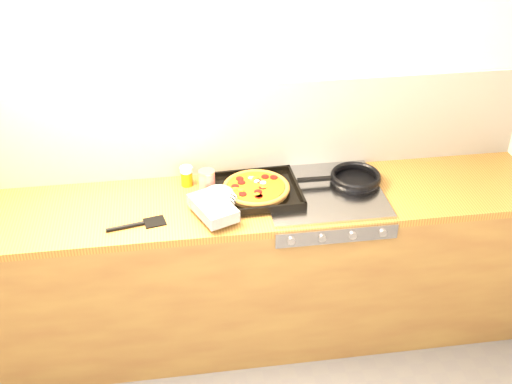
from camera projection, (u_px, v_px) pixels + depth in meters
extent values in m
plane|color=beige|center=(228.00, 112.00, 3.30)|extent=(3.20, 0.00, 3.20)
cube|color=white|center=(229.00, 130.00, 3.35)|extent=(3.20, 0.02, 0.50)
cube|color=olive|center=(237.00, 272.00, 3.49)|extent=(3.20, 0.60, 0.86)
cube|color=olive|center=(236.00, 203.00, 3.25)|extent=(3.20, 0.60, 0.04)
cube|color=#A1A2A6|center=(337.00, 235.00, 3.07)|extent=(0.60, 0.03, 0.08)
cylinder|color=#A5A5AA|center=(291.00, 241.00, 3.03)|extent=(0.04, 0.02, 0.04)
cylinder|color=#A5A5AA|center=(322.00, 238.00, 3.05)|extent=(0.04, 0.02, 0.04)
cylinder|color=#A5A5AA|center=(353.00, 235.00, 3.07)|extent=(0.04, 0.02, 0.04)
cylinder|color=#A5A5AA|center=(383.00, 233.00, 3.08)|extent=(0.04, 0.02, 0.04)
cube|color=#A1A2A6|center=(323.00, 192.00, 3.29)|extent=(0.60, 0.56, 0.02)
cube|color=black|center=(256.00, 192.00, 3.26)|extent=(0.45, 0.40, 0.01)
cube|color=black|center=(250.00, 171.00, 3.40)|extent=(0.44, 0.03, 0.02)
cube|color=black|center=(263.00, 209.00, 3.10)|extent=(0.44, 0.03, 0.02)
cube|color=black|center=(297.00, 185.00, 3.28)|extent=(0.03, 0.38, 0.02)
cube|color=black|center=(215.00, 193.00, 3.22)|extent=(0.03, 0.38, 0.02)
cylinder|color=#A77630|center=(256.00, 189.00, 3.25)|extent=(0.34, 0.34, 0.02)
torus|color=#A77630|center=(256.00, 187.00, 3.24)|extent=(0.36, 0.36, 0.03)
cylinder|color=#C07117|center=(256.00, 187.00, 3.24)|extent=(0.30, 0.30, 0.01)
cylinder|color=maroon|center=(262.00, 187.00, 3.23)|extent=(0.04, 0.04, 0.01)
cylinder|color=maroon|center=(240.00, 179.00, 3.30)|extent=(0.04, 0.04, 0.01)
cylinder|color=maroon|center=(258.00, 196.00, 3.16)|extent=(0.04, 0.04, 0.01)
cylinder|color=maroon|center=(235.00, 186.00, 3.23)|extent=(0.04, 0.04, 0.01)
cylinder|color=maroon|center=(265.00, 177.00, 3.31)|extent=(0.04, 0.04, 0.01)
cylinder|color=maroon|center=(257.00, 181.00, 3.28)|extent=(0.04, 0.04, 0.01)
cylinder|color=maroon|center=(243.00, 194.00, 3.17)|extent=(0.04, 0.04, 0.01)
cylinder|color=maroon|center=(274.00, 177.00, 3.31)|extent=(0.04, 0.04, 0.01)
cylinder|color=maroon|center=(259.00, 196.00, 3.16)|extent=(0.04, 0.04, 0.01)
cylinder|color=maroon|center=(258.00, 192.00, 3.19)|extent=(0.04, 0.04, 0.01)
cylinder|color=maroon|center=(241.00, 182.00, 3.27)|extent=(0.04, 0.04, 0.01)
ellipsoid|color=gold|center=(240.00, 189.00, 3.21)|extent=(0.03, 0.02, 0.01)
ellipsoid|color=gold|center=(235.00, 189.00, 3.21)|extent=(0.03, 0.02, 0.01)
ellipsoid|color=gold|center=(252.00, 181.00, 3.28)|extent=(0.03, 0.02, 0.01)
ellipsoid|color=gold|center=(250.00, 176.00, 3.31)|extent=(0.03, 0.02, 0.01)
ellipsoid|color=gold|center=(256.00, 194.00, 3.17)|extent=(0.03, 0.02, 0.01)
ellipsoid|color=gold|center=(264.00, 187.00, 3.23)|extent=(0.03, 0.02, 0.01)
ellipsoid|color=gold|center=(261.00, 185.00, 3.24)|extent=(0.03, 0.02, 0.01)
ellipsoid|color=gold|center=(241.00, 190.00, 3.20)|extent=(0.03, 0.02, 0.01)
ellipsoid|color=gold|center=(255.00, 178.00, 3.30)|extent=(0.03, 0.02, 0.01)
ellipsoid|color=silver|center=(251.00, 177.00, 3.31)|extent=(0.03, 0.03, 0.01)
ellipsoid|color=silver|center=(257.00, 181.00, 3.28)|extent=(0.03, 0.03, 0.01)
ellipsoid|color=silver|center=(263.00, 183.00, 3.26)|extent=(0.03, 0.03, 0.01)
cube|color=black|center=(213.00, 208.00, 3.07)|extent=(0.24, 0.30, 0.06)
ellipsoid|color=black|center=(219.00, 194.00, 3.18)|extent=(0.16, 0.16, 0.06)
cylinder|color=black|center=(229.00, 203.00, 3.11)|extent=(0.09, 0.12, 0.06)
cylinder|color=black|center=(355.00, 181.00, 3.35)|extent=(0.25, 0.25, 0.01)
torus|color=black|center=(356.00, 177.00, 3.34)|extent=(0.27, 0.27, 0.03)
cube|color=black|center=(316.00, 179.00, 3.31)|extent=(0.19, 0.03, 0.02)
cylinder|color=#A30D0D|center=(207.00, 181.00, 3.28)|extent=(0.09, 0.09, 0.11)
cylinder|color=#B2B2B7|center=(206.00, 171.00, 3.25)|extent=(0.09, 0.09, 0.01)
cylinder|color=#B2B2B7|center=(207.00, 190.00, 3.31)|extent=(0.09, 0.09, 0.01)
cylinder|color=#CC770C|center=(187.00, 178.00, 3.34)|extent=(0.07, 0.07, 0.08)
cylinder|color=silver|center=(186.00, 170.00, 3.31)|extent=(0.07, 0.07, 0.03)
cylinder|color=#9A6741|center=(238.00, 180.00, 3.38)|extent=(0.26, 0.07, 0.02)
ellipsoid|color=#9A6741|center=(264.00, 181.00, 3.37)|extent=(0.07, 0.05, 0.02)
cube|color=black|center=(155.00, 222.00, 3.07)|extent=(0.12, 0.10, 0.01)
cylinder|color=black|center=(125.00, 227.00, 3.02)|extent=(0.18, 0.06, 0.02)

